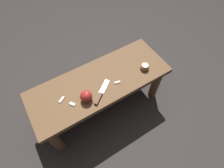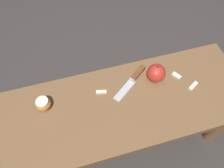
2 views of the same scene
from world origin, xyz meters
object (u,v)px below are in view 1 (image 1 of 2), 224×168
object	(u,v)px
wooden_bench	(100,87)
knife	(100,95)
apple_cut	(145,67)
apple_whole	(86,96)

from	to	relation	value
wooden_bench	knife	distance (m)	0.16
knife	wooden_bench	bearing A→B (deg)	24.86
wooden_bench	apple_cut	size ratio (longest dim) A/B	15.92
wooden_bench	apple_whole	xyz separation A→B (m)	(0.15, 0.09, 0.13)
wooden_bench	knife	bearing A→B (deg)	61.54
wooden_bench	apple_cut	bearing A→B (deg)	166.80
knife	apple_cut	bearing A→B (deg)	-32.69
apple_cut	knife	bearing A→B (deg)	3.99
wooden_bench	apple_cut	xyz separation A→B (m)	(-0.35, 0.08, 0.11)
wooden_bench	apple_whole	size ratio (longest dim) A/B	11.40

